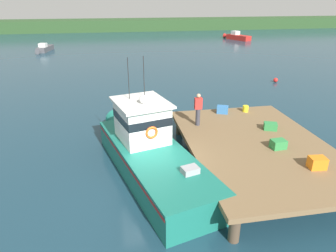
{
  "coord_description": "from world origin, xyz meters",
  "views": [
    {
      "loc": [
        -1.13,
        -11.01,
        7.1
      ],
      "look_at": [
        1.2,
        2.09,
        1.4
      ],
      "focal_mm": 32.35,
      "sensor_mm": 36.0,
      "label": 1
    }
  ],
  "objects_px": {
    "bait_bucket": "(246,109)",
    "moored_boat_near_channel": "(237,37)",
    "main_fishing_boat": "(148,149)",
    "mooring_buoy_channel_marker": "(276,80)",
    "moored_boat_mid_harbor": "(44,49)",
    "crate_single_by_cleat": "(317,163)",
    "mooring_buoy_outer": "(147,109)",
    "crate_stack_mid_dock": "(270,126)",
    "crate_single_far": "(223,110)",
    "deckhand_by_the_boat": "(198,109)",
    "crate_stack_near_edge": "(278,144)"
  },
  "relations": [
    {
      "from": "crate_stack_near_edge",
      "to": "mooring_buoy_channel_marker",
      "type": "xyz_separation_m",
      "value": [
        7.64,
        14.13,
        -1.2
      ]
    },
    {
      "from": "main_fishing_boat",
      "to": "moored_boat_near_channel",
      "type": "xyz_separation_m",
      "value": [
        20.7,
        41.25,
        -0.5
      ]
    },
    {
      "from": "crate_stack_mid_dock",
      "to": "crate_single_far",
      "type": "xyz_separation_m",
      "value": [
        -1.5,
        2.56,
        0.03
      ]
    },
    {
      "from": "main_fishing_boat",
      "to": "bait_bucket",
      "type": "xyz_separation_m",
      "value": [
        5.83,
        3.18,
        0.36
      ]
    },
    {
      "from": "crate_single_far",
      "to": "mooring_buoy_channel_marker",
      "type": "bearing_deg",
      "value": 48.68
    },
    {
      "from": "main_fishing_boat",
      "to": "moored_boat_near_channel",
      "type": "bearing_deg",
      "value": 63.35
    },
    {
      "from": "crate_stack_near_edge",
      "to": "deckhand_by_the_boat",
      "type": "height_order",
      "value": "deckhand_by_the_boat"
    },
    {
      "from": "deckhand_by_the_boat",
      "to": "mooring_buoy_outer",
      "type": "bearing_deg",
      "value": 110.4
    },
    {
      "from": "bait_bucket",
      "to": "moored_boat_mid_harbor",
      "type": "bearing_deg",
      "value": 118.29
    },
    {
      "from": "crate_single_by_cleat",
      "to": "deckhand_by_the_boat",
      "type": "relative_size",
      "value": 0.37
    },
    {
      "from": "deckhand_by_the_boat",
      "to": "bait_bucket",
      "type": "bearing_deg",
      "value": 24.05
    },
    {
      "from": "main_fishing_boat",
      "to": "deckhand_by_the_boat",
      "type": "bearing_deg",
      "value": 33.38
    },
    {
      "from": "main_fishing_boat",
      "to": "crate_stack_near_edge",
      "type": "xyz_separation_m",
      "value": [
        5.39,
        -1.24,
        0.38
      ]
    },
    {
      "from": "main_fishing_boat",
      "to": "moored_boat_near_channel",
      "type": "height_order",
      "value": "main_fishing_boat"
    },
    {
      "from": "crate_single_far",
      "to": "bait_bucket",
      "type": "relative_size",
      "value": 1.76
    },
    {
      "from": "mooring_buoy_outer",
      "to": "mooring_buoy_channel_marker",
      "type": "bearing_deg",
      "value": 25.32
    },
    {
      "from": "crate_stack_near_edge",
      "to": "bait_bucket",
      "type": "relative_size",
      "value": 1.76
    },
    {
      "from": "mooring_buoy_channel_marker",
      "to": "crate_single_far",
      "type": "bearing_deg",
      "value": -131.32
    },
    {
      "from": "crate_stack_near_edge",
      "to": "moored_boat_mid_harbor",
      "type": "height_order",
      "value": "crate_stack_near_edge"
    },
    {
      "from": "main_fishing_boat",
      "to": "crate_stack_near_edge",
      "type": "distance_m",
      "value": 5.54
    },
    {
      "from": "crate_single_far",
      "to": "moored_boat_mid_harbor",
      "type": "distance_m",
      "value": 34.28
    },
    {
      "from": "crate_stack_mid_dock",
      "to": "crate_stack_near_edge",
      "type": "bearing_deg",
      "value": -108.15
    },
    {
      "from": "crate_stack_mid_dock",
      "to": "crate_single_far",
      "type": "relative_size",
      "value": 1.0
    },
    {
      "from": "mooring_buoy_outer",
      "to": "moored_boat_mid_harbor",
      "type": "bearing_deg",
      "value": 113.08
    },
    {
      "from": "moored_boat_mid_harbor",
      "to": "mooring_buoy_outer",
      "type": "bearing_deg",
      "value": -66.92
    },
    {
      "from": "main_fishing_boat",
      "to": "mooring_buoy_channel_marker",
      "type": "distance_m",
      "value": 18.34
    },
    {
      "from": "mooring_buoy_channel_marker",
      "to": "moored_boat_mid_harbor",
      "type": "bearing_deg",
      "value": 138.47
    },
    {
      "from": "crate_single_far",
      "to": "deckhand_by_the_boat",
      "type": "bearing_deg",
      "value": -141.82
    },
    {
      "from": "mooring_buoy_channel_marker",
      "to": "mooring_buoy_outer",
      "type": "relative_size",
      "value": 0.78
    },
    {
      "from": "bait_bucket",
      "to": "crate_single_far",
      "type": "bearing_deg",
      "value": 179.28
    },
    {
      "from": "crate_stack_mid_dock",
      "to": "mooring_buoy_outer",
      "type": "bearing_deg",
      "value": 129.32
    },
    {
      "from": "bait_bucket",
      "to": "moored_boat_near_channel",
      "type": "bearing_deg",
      "value": 68.67
    },
    {
      "from": "main_fishing_boat",
      "to": "deckhand_by_the_boat",
      "type": "distance_m",
      "value": 3.4
    },
    {
      "from": "mooring_buoy_channel_marker",
      "to": "deckhand_by_the_boat",
      "type": "bearing_deg",
      "value": -132.9
    },
    {
      "from": "crate_single_by_cleat",
      "to": "mooring_buoy_outer",
      "type": "xyz_separation_m",
      "value": [
        -5.26,
        10.06,
        -1.18
      ]
    },
    {
      "from": "deckhand_by_the_boat",
      "to": "mooring_buoy_outer",
      "type": "height_order",
      "value": "deckhand_by_the_boat"
    },
    {
      "from": "deckhand_by_the_boat",
      "to": "mooring_buoy_outer",
      "type": "xyz_separation_m",
      "value": [
        -1.97,
        5.3,
        -1.81
      ]
    },
    {
      "from": "crate_stack_mid_dock",
      "to": "crate_single_far",
      "type": "distance_m",
      "value": 2.97
    },
    {
      "from": "main_fishing_boat",
      "to": "bait_bucket",
      "type": "distance_m",
      "value": 6.65
    },
    {
      "from": "crate_single_by_cleat",
      "to": "crate_single_far",
      "type": "distance_m",
      "value": 6.36
    },
    {
      "from": "mooring_buoy_channel_marker",
      "to": "crate_stack_mid_dock",
      "type": "bearing_deg",
      "value": -119.81
    },
    {
      "from": "crate_single_far",
      "to": "bait_bucket",
      "type": "bearing_deg",
      "value": -0.72
    },
    {
      "from": "mooring_buoy_outer",
      "to": "crate_stack_mid_dock",
      "type": "bearing_deg",
      "value": -50.68
    },
    {
      "from": "bait_bucket",
      "to": "moored_boat_near_channel",
      "type": "distance_m",
      "value": 40.88
    },
    {
      "from": "mooring_buoy_outer",
      "to": "crate_single_far",
      "type": "bearing_deg",
      "value": -45.82
    },
    {
      "from": "moored_boat_near_channel",
      "to": "mooring_buoy_outer",
      "type": "bearing_deg",
      "value": -120.3
    },
    {
      "from": "crate_single_by_cleat",
      "to": "moored_boat_mid_harbor",
      "type": "bearing_deg",
      "value": 114.35
    },
    {
      "from": "main_fishing_boat",
      "to": "deckhand_by_the_boat",
      "type": "height_order",
      "value": "main_fishing_boat"
    },
    {
      "from": "crate_single_by_cleat",
      "to": "deckhand_by_the_boat",
      "type": "height_order",
      "value": "deckhand_by_the_boat"
    },
    {
      "from": "crate_single_far",
      "to": "bait_bucket",
      "type": "height_order",
      "value": "crate_single_far"
    }
  ]
}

